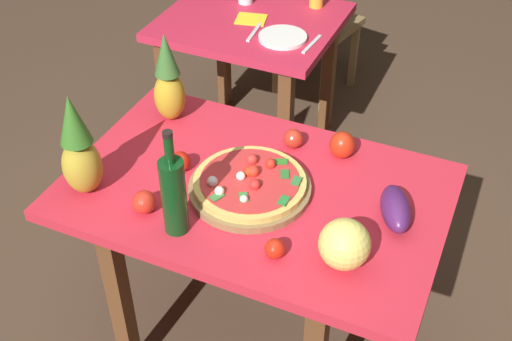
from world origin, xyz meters
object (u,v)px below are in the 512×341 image
Objects in this scene: pineapple_right at (168,82)px; tomato_at_corner at (181,161)px; display_table at (255,209)px; tomato_near_board at (293,139)px; eggplant at (395,209)px; fork_utensil at (254,32)px; background_table at (251,42)px; dining_chair at (311,20)px; pizza at (250,182)px; pineapple_left at (79,150)px; napkin_folded at (251,19)px; melon at (345,244)px; knife_utensil at (312,44)px; dinner_plate at (283,37)px; bell_pepper at (342,145)px; pizza_board at (250,188)px; wine_bottle at (174,194)px; tomato_by_bottle at (144,202)px; tomato_beside_pepper at (275,249)px.

tomato_at_corner is at bearing -54.68° from pineapple_right.
display_table is 18.04× the size of tomato_near_board.
fork_utensil is at bearing 133.34° from eggplant.
dining_chair is at bearing 80.01° from background_table.
pizza is 0.53m from pineapple_right.
pineapple_left is 1.34m from napkin_folded.
melon is 0.57m from tomato_near_board.
knife_utensil is at bearing 104.96° from tomato_near_board.
fork_utensil is at bearing 180.00° from dinner_plate.
eggplant is (0.46, 0.06, 0.00)m from pizza.
pizza is 1.10m from fork_utensil.
pineapple_left is 0.88m from bell_pepper.
melon is at bearing 1.94° from pineapple_left.
pizza reaches higher than tomato_near_board.
knife_utensil is (-0.19, 0.73, -0.03)m from tomato_near_board.
dinner_plate is at bearing 91.94° from tomato_at_corner.
background_table is 4.12× the size of eggplant.
background_table is at bearing 164.67° from knife_utensil.
wine_bottle reaches higher than pizza_board.
napkin_folded is (-0.09, -0.61, 0.26)m from dining_chair.
eggplant is 2.90× the size of tomato_near_board.
pizza reaches higher than dinner_plate.
tomato_by_bottle is at bearing -90.76° from tomato_at_corner.
pizza_board is (0.41, -1.73, 0.27)m from dining_chair.
background_table is 5.89× the size of napkin_folded.
fork_utensil is (-0.65, 0.71, -0.04)m from bell_pepper.
dining_chair reaches higher than background_table.
tomato_near_board and tomato_at_corner have the same top height.
wine_bottle is at bearing -118.10° from pizza_board.
pineapple_left is 0.73m from tomato_near_board.
pizza is at bearing 62.15° from wine_bottle.
bell_pepper is (0.66, 0.04, -0.11)m from pineapple_right.
napkin_folded is at bearing 122.73° from tomato_near_board.
tomato_near_board is (0.53, 0.49, -0.13)m from pineapple_left.
wine_bottle is at bearing -74.97° from napkin_folded.
bell_pepper is (0.35, 0.55, -0.09)m from wine_bottle.
eggplant is (0.46, 0.06, 0.03)m from pizza_board.
melon is 0.66m from tomato_at_corner.
napkin_folded is (-0.24, 1.12, -0.03)m from tomato_at_corner.
dining_chair is 11.28× the size of tomato_by_bottle.
pineapple_right is (-0.31, 0.51, 0.02)m from wine_bottle.
dining_chair is 2.04m from wine_bottle.
dining_chair reaches higher than tomato_by_bottle.
bell_pepper is 1.59× the size of tomato_beside_pepper.
dinner_plate is at bearing 80.79° from pineapple_left.
display_table is 6.92× the size of knife_utensil.
tomato_at_corner is at bearing -88.06° from dinner_plate.
dining_chair is 6.07× the size of napkin_folded.
bell_pepper is at bearing 125.59° from dining_chair.
tomato_beside_pepper is 0.89× the size of tomato_near_board.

